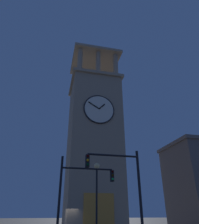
{
  "coord_description": "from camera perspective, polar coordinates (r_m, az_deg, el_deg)",
  "views": [
    {
      "loc": [
        1.84,
        23.37,
        2.06
      ],
      "look_at": [
        -4.19,
        -2.92,
        15.05
      ],
      "focal_mm": 33.9,
      "sensor_mm": 36.0,
      "label": 1
    }
  ],
  "objects": [
    {
      "name": "traffic_signal_near",
      "position": [
        13.0,
        6.12,
        -18.14
      ],
      "size": [
        3.33,
        0.41,
        5.61
      ],
      "color": "black",
      "rests_on": "ground_plane"
    },
    {
      "name": "clocktower",
      "position": [
        28.01,
        -1.63,
        -8.67
      ],
      "size": [
        7.01,
        7.14,
        27.07
      ],
      "color": "gray",
      "rests_on": "ground_plane"
    },
    {
      "name": "traffic_signal_mid",
      "position": [
        14.67,
        -5.67,
        -19.65
      ],
      "size": [
        3.65,
        0.41,
        5.58
      ],
      "color": "black",
      "rests_on": "ground_plane"
    },
    {
      "name": "street_lamp",
      "position": [
        16.9,
        -0.76,
        -19.48
      ],
      "size": [
        0.44,
        0.44,
        5.66
      ],
      "color": "black",
      "rests_on": "ground_plane"
    }
  ]
}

